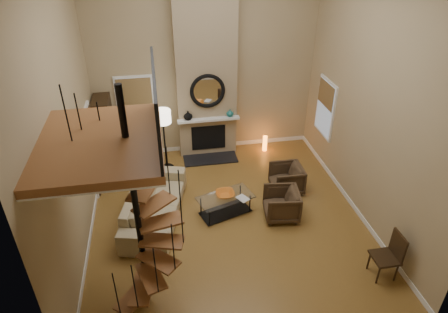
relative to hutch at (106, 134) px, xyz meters
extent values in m
cube|color=#A27634|center=(2.75, -2.81, -0.95)|extent=(6.00, 6.50, 0.01)
cube|color=tan|center=(2.75, 0.44, 1.80)|extent=(6.00, 0.02, 5.50)
cube|color=tan|center=(2.75, -6.06, 1.80)|extent=(6.00, 0.02, 5.50)
cube|color=tan|center=(-0.25, -2.81, 1.80)|extent=(0.02, 6.50, 5.50)
cube|color=tan|center=(5.75, -2.81, 1.80)|extent=(0.02, 6.50, 5.50)
cube|color=white|center=(2.75, 0.43, -0.89)|extent=(6.00, 0.02, 0.12)
cube|color=white|center=(-0.24, -2.81, -0.89)|extent=(0.02, 6.50, 0.12)
cube|color=white|center=(5.74, -2.81, -0.89)|extent=(0.02, 6.50, 0.12)
cube|color=#9A8564|center=(2.75, 0.25, 1.80)|extent=(1.60, 0.38, 5.50)
cube|color=black|center=(2.75, -0.24, -0.93)|extent=(1.50, 0.60, 0.04)
cube|color=black|center=(2.75, 0.05, -0.40)|extent=(0.95, 0.02, 0.72)
cube|color=white|center=(2.75, -0.03, 0.20)|extent=(1.70, 0.18, 0.06)
torus|color=black|center=(2.75, 0.03, 1.00)|extent=(0.94, 0.10, 0.94)
cylinder|color=white|center=(2.75, 0.04, 1.00)|extent=(0.80, 0.01, 0.80)
imported|color=black|center=(2.20, 0.01, 0.35)|extent=(0.24, 0.24, 0.25)
imported|color=#1B5F5C|center=(3.35, 0.01, 0.33)|extent=(0.20, 0.20, 0.21)
cube|color=white|center=(0.85, 0.42, 0.65)|extent=(1.02, 0.04, 1.52)
cube|color=#8C9EB2|center=(0.85, 0.40, 0.65)|extent=(0.90, 0.01, 1.40)
cube|color=olive|center=(0.85, 0.38, 0.86)|extent=(0.90, 0.01, 0.98)
cube|color=white|center=(5.73, -0.81, 0.65)|extent=(0.04, 1.02, 1.52)
cube|color=#8C9EB2|center=(5.70, -0.81, 0.65)|extent=(0.01, 0.90, 1.40)
cube|color=olive|center=(5.69, -0.81, 1.03)|extent=(0.01, 0.90, 0.63)
cube|color=white|center=(-0.22, -1.01, 0.10)|extent=(0.06, 1.05, 2.16)
cube|color=#301F10|center=(-0.19, -1.01, 0.07)|extent=(0.05, 0.90, 2.05)
cube|color=#8C9EB2|center=(-0.16, -1.01, 0.50)|extent=(0.01, 0.60, 0.90)
cube|color=brown|center=(0.60, -4.61, 2.23)|extent=(1.70, 2.20, 0.12)
cube|color=white|center=(0.60, -4.61, 2.16)|extent=(1.70, 2.20, 0.03)
cube|color=black|center=(1.42, -4.61, 2.76)|extent=(0.04, 2.20, 0.94)
cylinder|color=black|center=(0.95, -4.61, 1.06)|extent=(0.10, 0.10, 4.02)
cube|color=brown|center=(0.73, -4.89, -0.69)|extent=(0.71, 0.78, 0.04)
cylinder|color=black|center=(0.50, -5.17, -0.22)|extent=(0.02, 0.02, 0.94)
cube|color=brown|center=(0.89, -4.96, -0.43)|extent=(0.46, 0.77, 0.04)
cylinder|color=black|center=(0.82, -5.32, 0.04)|extent=(0.02, 0.02, 0.94)
cube|color=brown|center=(1.06, -4.95, -0.17)|extent=(0.55, 0.79, 0.04)
cylinder|color=black|center=(1.17, -5.29, 0.30)|extent=(0.02, 0.02, 0.94)
cube|color=brown|center=(1.21, -4.86, 0.09)|extent=(0.75, 0.74, 0.04)
cylinder|color=black|center=(1.47, -5.11, 0.56)|extent=(0.02, 0.02, 0.94)
cube|color=brown|center=(1.29, -4.71, 0.35)|extent=(0.79, 0.53, 0.04)
cylinder|color=black|center=(1.64, -4.81, 0.82)|extent=(0.02, 0.02, 0.94)
cube|color=brown|center=(1.30, -4.53, 0.61)|extent=(0.77, 0.48, 0.04)
cylinder|color=black|center=(1.65, -4.46, 1.08)|extent=(0.02, 0.02, 0.94)
cube|color=brown|center=(1.22, -4.38, 0.87)|extent=(0.77, 0.72, 0.04)
cylinder|color=black|center=(1.50, -4.14, 1.34)|extent=(0.02, 0.02, 0.94)
cube|color=brown|center=(1.08, -4.27, 1.13)|extent=(0.58, 0.79, 0.04)
cylinder|color=black|center=(1.22, -3.94, 1.60)|extent=(0.02, 0.02, 0.94)
cube|color=brown|center=(0.91, -4.25, 1.39)|extent=(0.41, 0.75, 0.04)
cylinder|color=black|center=(0.87, -3.89, 1.86)|extent=(0.02, 0.02, 0.94)
cube|color=brown|center=(0.75, -4.31, 1.65)|extent=(0.68, 0.79, 0.04)
cylinder|color=black|center=(0.55, -4.01, 2.12)|extent=(0.02, 0.02, 0.94)
cube|color=brown|center=(0.63, -4.44, 1.91)|extent=(0.80, 0.64, 0.04)
cylinder|color=black|center=(0.31, -4.27, 2.38)|extent=(0.02, 0.02, 0.94)
cube|color=brown|center=(0.59, -4.61, 2.17)|extent=(0.72, 0.34, 0.04)
cylinder|color=black|center=(0.23, -4.61, 2.64)|extent=(0.02, 0.02, 0.94)
cube|color=#301F10|center=(0.00, 0.00, 0.00)|extent=(0.42, 0.90, 2.01)
imported|color=tan|center=(1.15, -2.47, -0.55)|extent=(1.62, 2.79, 0.77)
imported|color=#44311F|center=(4.45, -2.02, -0.60)|extent=(0.76, 0.74, 0.69)
imported|color=#44311F|center=(4.03, -2.97, -0.60)|extent=(0.86, 0.84, 0.70)
cube|color=silver|center=(2.74, -2.62, -0.51)|extent=(1.38, 0.98, 0.02)
cube|color=black|center=(2.74, -2.62, -0.92)|extent=(1.25, 0.85, 0.02)
cylinder|color=black|center=(2.32, -2.99, -0.73)|extent=(0.04, 0.04, 0.46)
cylinder|color=black|center=(3.31, -2.67, -0.73)|extent=(0.04, 0.04, 0.46)
cylinder|color=black|center=(2.18, -2.57, -0.73)|extent=(0.04, 0.04, 0.46)
cylinder|color=black|center=(3.17, -2.25, -0.73)|extent=(0.04, 0.04, 0.46)
imported|color=orange|center=(2.74, -2.57, -0.45)|extent=(0.43, 0.43, 0.11)
imported|color=gray|center=(3.09, -2.77, -0.49)|extent=(0.32, 0.34, 0.03)
cylinder|color=black|center=(1.51, -0.46, -0.93)|extent=(0.39, 0.39, 0.03)
cylinder|color=black|center=(1.51, -0.46, -0.15)|extent=(0.04, 0.04, 1.67)
cylinder|color=#F2E5C6|center=(1.51, -0.46, 0.60)|extent=(0.43, 0.43, 0.34)
cylinder|color=orange|center=(4.38, -0.03, -0.70)|extent=(0.13, 0.13, 0.46)
cube|color=#301F10|center=(5.34, -4.96, -0.51)|extent=(0.46, 0.46, 0.05)
cube|color=#301F10|center=(5.54, -4.96, -0.25)|extent=(0.04, 0.44, 0.54)
cylinder|color=#301F10|center=(5.16, -5.14, -0.74)|extent=(0.04, 0.04, 0.44)
cylinder|color=#301F10|center=(5.52, -5.14, -0.74)|extent=(0.04, 0.04, 0.44)
cylinder|color=#301F10|center=(5.16, -4.78, -0.74)|extent=(0.04, 0.04, 0.44)
cylinder|color=#301F10|center=(5.52, -4.78, -0.74)|extent=(0.04, 0.04, 0.44)
camera|label=1|loc=(1.45, -9.66, 4.94)|focal=31.72mm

